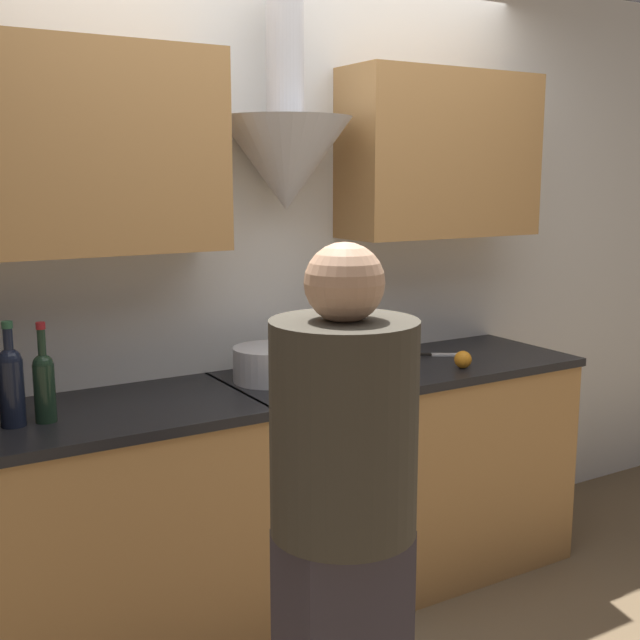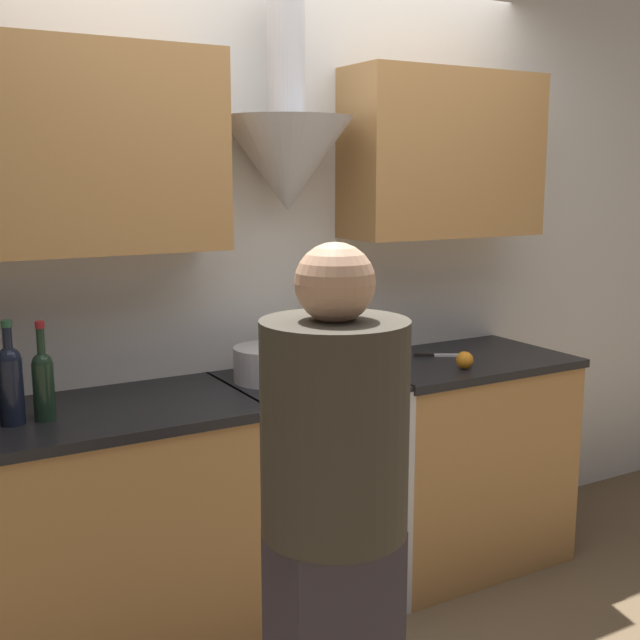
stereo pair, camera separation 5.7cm
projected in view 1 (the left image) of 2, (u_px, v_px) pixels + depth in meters
wall_back at (260, 240)px, 3.23m from camera, size 8.40×0.52×2.60m
counter_left at (72, 546)px, 2.73m from camera, size 1.27×0.62×0.93m
counter_right at (453, 458)px, 3.59m from camera, size 0.93×0.62×0.93m
stove_range at (307, 491)px, 3.20m from camera, size 0.61×0.60×0.93m
wine_bottle_4 at (11, 383)px, 2.52m from camera, size 0.08×0.08×0.34m
wine_bottle_5 at (44, 383)px, 2.56m from camera, size 0.07×0.07×0.33m
stock_pot at (269, 364)px, 3.08m from camera, size 0.28×0.28×0.13m
mixing_bowl at (329, 361)px, 3.23m from camera, size 0.25×0.25×0.09m
orange_fruit at (463, 359)px, 3.29m from camera, size 0.07×0.07×0.07m
chefs_knife at (438, 355)px, 3.52m from camera, size 0.21×0.14×0.01m
person_foreground_left at (343, 535)px, 1.94m from camera, size 0.35×0.35×1.57m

